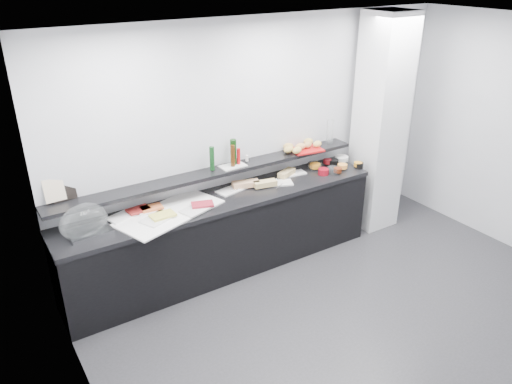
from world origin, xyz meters
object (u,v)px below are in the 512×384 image
framed_print (63,187)px  condiment_tray (233,166)px  sandwich_plate_mid (275,183)px  cloche_base (90,232)px  bread_tray (306,150)px  carafe (330,132)px

framed_print → condiment_tray: framed_print is taller
sandwich_plate_mid → cloche_base: bearing=-157.0°
framed_print → condiment_tray: 1.76m
cloche_base → bread_tray: size_ratio=1.06×
sandwich_plate_mid → bread_tray: 0.62m
condiment_tray → framed_print: bearing=173.3°
cloche_base → bread_tray: bearing=0.7°
condiment_tray → carafe: (1.37, 0.01, 0.14)m
framed_print → cloche_base: bearing=-77.9°
framed_print → bread_tray: 2.75m
framed_print → bread_tray: bearing=-10.2°
cloche_base → sandwich_plate_mid: size_ratio=0.97×
sandwich_plate_mid → bread_tray: size_ratio=1.10×
framed_print → carafe: 3.13m
sandwich_plate_mid → carafe: (0.93, 0.18, 0.39)m
cloche_base → carafe: (3.02, 0.20, 0.38)m
sandwich_plate_mid → bread_tray: bearing=36.7°
sandwich_plate_mid → framed_print: size_ratio=1.53×
bread_tray → sandwich_plate_mid: bearing=-157.6°
sandwich_plate_mid → carafe: carafe is taller
cloche_base → sandwich_plate_mid: bearing=-2.2°
condiment_tray → cloche_base: bearing=-175.8°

